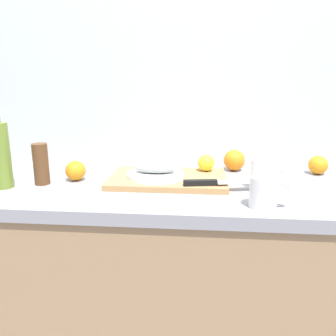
{
  "coord_description": "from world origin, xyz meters",
  "views": [
    {
      "loc": [
        -0.04,
        -1.15,
        1.25
      ],
      "look_at": [
        -0.14,
        0.01,
        0.95
      ],
      "focal_mm": 36.48,
      "sensor_mm": 36.0,
      "label": 1
    }
  ],
  "objects_px": {
    "white_plate": "(156,175)",
    "fish_fillet": "(156,168)",
    "lemon_0": "(206,163)",
    "coffee_mug_1": "(264,192)",
    "cutting_board": "(168,179)",
    "olive_oil_bottle": "(0,154)",
    "coffee_mug_2": "(262,174)",
    "orange_0": "(76,170)",
    "chef_knife": "(216,182)",
    "pepper_mill": "(41,164)"
  },
  "relations": [
    {
      "from": "fish_fillet",
      "to": "chef_knife",
      "type": "distance_m",
      "value": 0.23
    },
    {
      "from": "fish_fillet",
      "to": "lemon_0",
      "type": "bearing_deg",
      "value": 28.27
    },
    {
      "from": "fish_fillet",
      "to": "orange_0",
      "type": "xyz_separation_m",
      "value": [
        -0.29,
        0.0,
        -0.02
      ]
    },
    {
      "from": "coffee_mug_2",
      "to": "white_plate",
      "type": "bearing_deg",
      "value": 173.72
    },
    {
      "from": "white_plate",
      "to": "coffee_mug_2",
      "type": "relative_size",
      "value": 1.79
    },
    {
      "from": "white_plate",
      "to": "chef_knife",
      "type": "distance_m",
      "value": 0.23
    },
    {
      "from": "cutting_board",
      "to": "orange_0",
      "type": "height_order",
      "value": "orange_0"
    },
    {
      "from": "cutting_board",
      "to": "orange_0",
      "type": "bearing_deg",
      "value": -178.42
    },
    {
      "from": "coffee_mug_1",
      "to": "orange_0",
      "type": "height_order",
      "value": "coffee_mug_1"
    },
    {
      "from": "lemon_0",
      "to": "olive_oil_bottle",
      "type": "xyz_separation_m",
      "value": [
        -0.68,
        -0.2,
        0.06
      ]
    },
    {
      "from": "cutting_board",
      "to": "coffee_mug_2",
      "type": "height_order",
      "value": "coffee_mug_2"
    },
    {
      "from": "white_plate",
      "to": "fish_fillet",
      "type": "height_order",
      "value": "fish_fillet"
    },
    {
      "from": "lemon_0",
      "to": "orange_0",
      "type": "bearing_deg",
      "value": -168.65
    },
    {
      "from": "lemon_0",
      "to": "coffee_mug_1",
      "type": "relative_size",
      "value": 0.53
    },
    {
      "from": "chef_knife",
      "to": "coffee_mug_2",
      "type": "xyz_separation_m",
      "value": [
        0.15,
        0.04,
        0.02
      ]
    },
    {
      "from": "chef_knife",
      "to": "pepper_mill",
      "type": "relative_size",
      "value": 2.04
    },
    {
      "from": "lemon_0",
      "to": "coffee_mug_1",
      "type": "bearing_deg",
      "value": -63.41
    },
    {
      "from": "coffee_mug_1",
      "to": "pepper_mill",
      "type": "xyz_separation_m",
      "value": [
        -0.73,
        0.16,
        0.03
      ]
    },
    {
      "from": "chef_knife",
      "to": "pepper_mill",
      "type": "xyz_separation_m",
      "value": [
        -0.6,
        0.03,
        0.04
      ]
    },
    {
      "from": "lemon_0",
      "to": "orange_0",
      "type": "relative_size",
      "value": 0.87
    },
    {
      "from": "cutting_board",
      "to": "lemon_0",
      "type": "relative_size",
      "value": 6.55
    },
    {
      "from": "lemon_0",
      "to": "coffee_mug_1",
      "type": "height_order",
      "value": "coffee_mug_1"
    },
    {
      "from": "white_plate",
      "to": "pepper_mill",
      "type": "relative_size",
      "value": 1.4
    },
    {
      "from": "fish_fillet",
      "to": "coffee_mug_2",
      "type": "xyz_separation_m",
      "value": [
        0.36,
        -0.04,
        -0.0
      ]
    },
    {
      "from": "lemon_0",
      "to": "coffee_mug_1",
      "type": "xyz_separation_m",
      "value": [
        0.16,
        -0.32,
        -0.01
      ]
    },
    {
      "from": "white_plate",
      "to": "fish_fillet",
      "type": "bearing_deg",
      "value": 0.0
    },
    {
      "from": "white_plate",
      "to": "olive_oil_bottle",
      "type": "xyz_separation_m",
      "value": [
        -0.5,
        -0.11,
        0.09
      ]
    },
    {
      "from": "coffee_mug_2",
      "to": "olive_oil_bottle",
      "type": "bearing_deg",
      "value": -175.65
    },
    {
      "from": "cutting_board",
      "to": "fish_fillet",
      "type": "relative_size",
      "value": 2.73
    },
    {
      "from": "olive_oil_bottle",
      "to": "pepper_mill",
      "type": "distance_m",
      "value": 0.13
    },
    {
      "from": "cutting_board",
      "to": "pepper_mill",
      "type": "relative_size",
      "value": 2.87
    },
    {
      "from": "white_plate",
      "to": "lemon_0",
      "type": "height_order",
      "value": "lemon_0"
    },
    {
      "from": "chef_knife",
      "to": "orange_0",
      "type": "xyz_separation_m",
      "value": [
        -0.5,
        0.08,
        0.01
      ]
    },
    {
      "from": "fish_fillet",
      "to": "coffee_mug_1",
      "type": "height_order",
      "value": "coffee_mug_1"
    },
    {
      "from": "cutting_board",
      "to": "coffee_mug_1",
      "type": "xyz_separation_m",
      "value": [
        0.29,
        -0.23,
        0.04
      ]
    },
    {
      "from": "olive_oil_bottle",
      "to": "cutting_board",
      "type": "bearing_deg",
      "value": 12.07
    },
    {
      "from": "coffee_mug_1",
      "to": "chef_knife",
      "type": "bearing_deg",
      "value": 132.51
    },
    {
      "from": "lemon_0",
      "to": "olive_oil_bottle",
      "type": "height_order",
      "value": "olive_oil_bottle"
    },
    {
      "from": "orange_0",
      "to": "white_plate",
      "type": "bearing_deg",
      "value": -0.4
    },
    {
      "from": "fish_fillet",
      "to": "coffee_mug_2",
      "type": "relative_size",
      "value": 1.34
    },
    {
      "from": "olive_oil_bottle",
      "to": "coffee_mug_2",
      "type": "xyz_separation_m",
      "value": [
        0.87,
        0.07,
        -0.07
      ]
    },
    {
      "from": "chef_knife",
      "to": "lemon_0",
      "type": "xyz_separation_m",
      "value": [
        -0.03,
        0.18,
        0.02
      ]
    },
    {
      "from": "cutting_board",
      "to": "white_plate",
      "type": "xyz_separation_m",
      "value": [
        -0.04,
        -0.01,
        0.02
      ]
    },
    {
      "from": "fish_fillet",
      "to": "coffee_mug_2",
      "type": "height_order",
      "value": "coffee_mug_2"
    },
    {
      "from": "white_plate",
      "to": "coffee_mug_1",
      "type": "relative_size",
      "value": 1.71
    },
    {
      "from": "chef_knife",
      "to": "orange_0",
      "type": "bearing_deg",
      "value": 161.8
    },
    {
      "from": "cutting_board",
      "to": "pepper_mill",
      "type": "height_order",
      "value": "pepper_mill"
    },
    {
      "from": "lemon_0",
      "to": "pepper_mill",
      "type": "height_order",
      "value": "pepper_mill"
    },
    {
      "from": "fish_fillet",
      "to": "pepper_mill",
      "type": "relative_size",
      "value": 1.05
    },
    {
      "from": "olive_oil_bottle",
      "to": "coffee_mug_1",
      "type": "xyz_separation_m",
      "value": [
        0.84,
        -0.11,
        -0.07
      ]
    }
  ]
}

